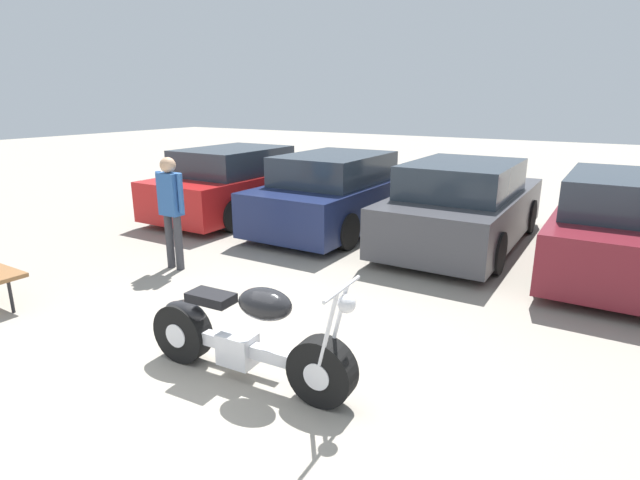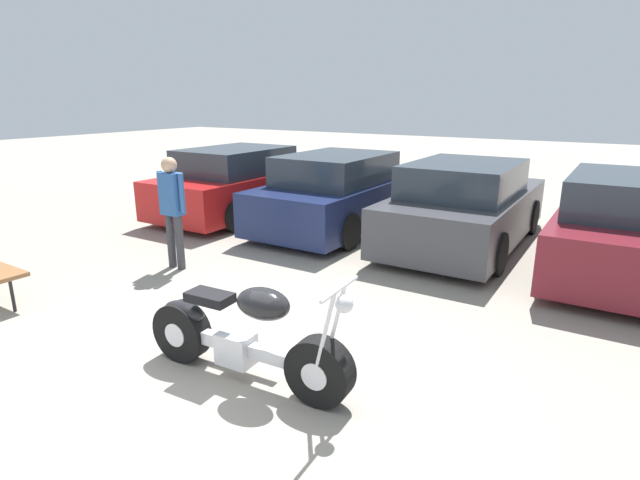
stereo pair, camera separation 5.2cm
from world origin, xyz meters
name	(u,v)px [view 2 (the right image)]	position (x,y,z in m)	size (l,w,h in m)	color
ground_plane	(196,373)	(0.00, 0.00, 0.00)	(60.00, 60.00, 0.00)	gray
motorcycle	(243,337)	(0.46, 0.18, 0.42)	(2.17, 0.62, 1.10)	black
parked_car_red	(242,183)	(-4.05, 5.48, 0.69)	(1.95, 4.43, 1.48)	red
parked_car_navy	(341,193)	(-1.58, 5.59, 0.69)	(1.95, 4.43, 1.48)	#19234C
parked_car_dark_grey	(465,207)	(0.88, 5.65, 0.69)	(1.95, 4.43, 1.48)	#3D3D42
parked_car_maroon	(629,227)	(3.35, 5.47, 0.69)	(1.95, 4.43, 1.48)	maroon
person_standing	(172,203)	(-2.47, 2.06, 1.01)	(0.52, 0.23, 1.70)	#38383D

